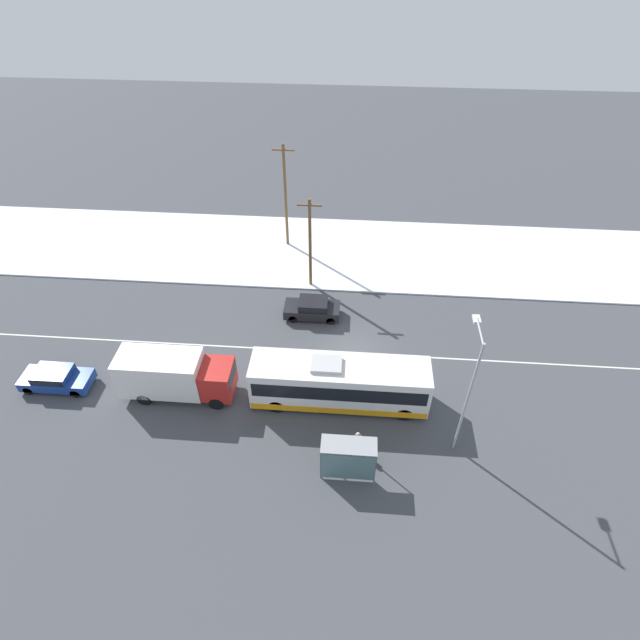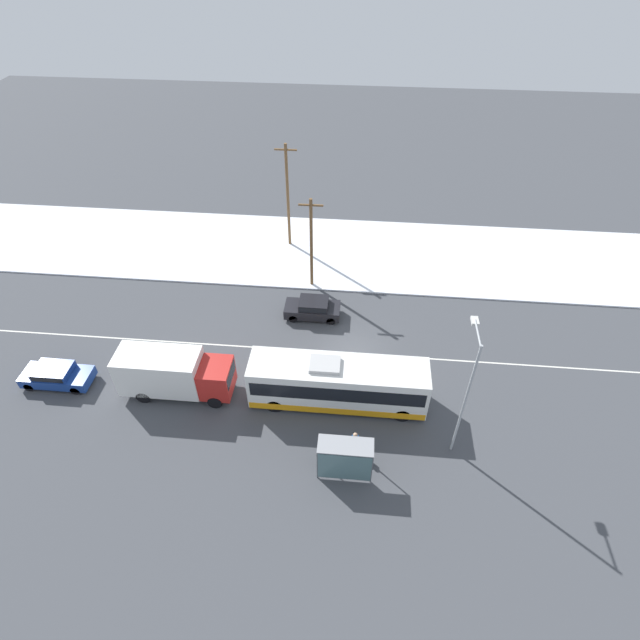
% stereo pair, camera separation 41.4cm
% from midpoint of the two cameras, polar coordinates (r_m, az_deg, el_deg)
% --- Properties ---
extents(ground_plane, '(120.00, 120.00, 0.00)m').
position_cam_midpoint_polar(ground_plane, '(34.55, 4.00, -3.86)').
color(ground_plane, '#424449').
extents(snow_lot, '(80.00, 10.97, 0.12)m').
position_cam_midpoint_polar(snow_lot, '(44.08, 4.65, 7.63)').
color(snow_lot, silver).
rests_on(snow_lot, ground_plane).
extents(lane_marking_center, '(60.00, 0.12, 0.00)m').
position_cam_midpoint_polar(lane_marking_center, '(34.55, 4.00, -3.85)').
color(lane_marking_center, silver).
rests_on(lane_marking_center, ground_plane).
extents(city_bus, '(10.74, 2.57, 3.33)m').
position_cam_midpoint_polar(city_bus, '(30.49, 2.45, -7.23)').
color(city_bus, white).
rests_on(city_bus, ground_plane).
extents(box_truck, '(7.01, 2.30, 3.14)m').
position_cam_midpoint_polar(box_truck, '(32.14, -16.10, -5.80)').
color(box_truck, silver).
rests_on(box_truck, ground_plane).
extents(sedan_car, '(4.07, 1.80, 1.48)m').
position_cam_midpoint_polar(sedan_car, '(36.84, -0.49, 1.42)').
color(sedan_car, black).
rests_on(sedan_car, ground_plane).
extents(parked_car_near_truck, '(4.37, 1.80, 1.37)m').
position_cam_midpoint_polar(parked_car_near_truck, '(36.19, -27.64, -5.55)').
color(parked_car_near_truck, navy).
rests_on(parked_car_near_truck, ground_plane).
extents(pedestrian_at_stop, '(0.59, 0.26, 1.64)m').
position_cam_midpoint_polar(pedestrian_at_stop, '(28.75, 4.43, -13.56)').
color(pedestrian_at_stop, '#23232D').
rests_on(pedestrian_at_stop, ground_plane).
extents(bus_shelter, '(2.96, 1.20, 2.40)m').
position_cam_midpoint_polar(bus_shelter, '(27.30, 3.33, -15.42)').
color(bus_shelter, gray).
rests_on(bus_shelter, ground_plane).
extents(streetlamp, '(0.36, 2.34, 8.30)m').
position_cam_midpoint_polar(streetlamp, '(26.90, 16.91, -7.04)').
color(streetlamp, '#9EA3A8').
rests_on(streetlamp, ground_plane).
extents(utility_pole_roadside, '(1.80, 0.24, 7.64)m').
position_cam_midpoint_polar(utility_pole_roadside, '(38.02, -0.68, 8.83)').
color(utility_pole_roadside, brown).
rests_on(utility_pole_roadside, ground_plane).
extents(utility_pole_snowlot, '(1.80, 0.24, 9.22)m').
position_cam_midpoint_polar(utility_pole_snowlot, '(42.86, -3.42, 14.01)').
color(utility_pole_snowlot, brown).
rests_on(utility_pole_snowlot, ground_plane).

